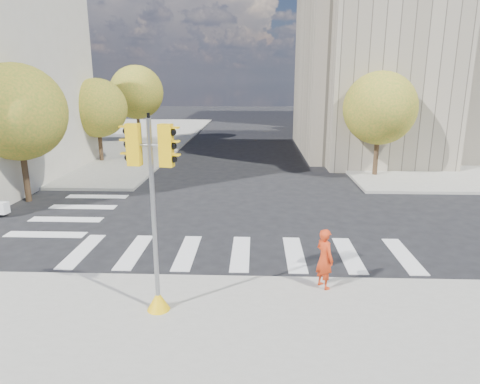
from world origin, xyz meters
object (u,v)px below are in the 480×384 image
at_px(lamp_far, 334,91).
at_px(photographer, 325,259).
at_px(lamp_near, 371,96).
at_px(traffic_signal, 155,231).

xyz_separation_m(lamp_far, photographer, (-5.74, -32.60, -3.59)).
relative_size(lamp_near, photographer, 4.85).
distance_m(lamp_far, traffic_signal, 35.47).
bearing_deg(traffic_signal, lamp_near, 71.65).
xyz_separation_m(traffic_signal, photographer, (4.24, 1.35, -1.21)).
distance_m(lamp_far, photographer, 33.30).
height_order(lamp_near, photographer, lamp_near).
bearing_deg(lamp_near, traffic_signal, -116.58).
distance_m(lamp_near, photographer, 19.80).
distance_m(lamp_near, lamp_far, 14.00).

